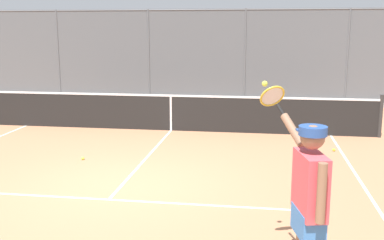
# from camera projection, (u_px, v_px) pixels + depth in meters

# --- Properties ---
(ground_plane) EXTENTS (60.00, 60.00, 0.00)m
(ground_plane) POSITION_uv_depth(u_px,v_px,m) (121.00, 187.00, 7.86)
(ground_plane) COLOR #B27551
(court_line_markings) EXTENTS (8.30, 9.32, 0.01)m
(court_line_markings) POSITION_uv_depth(u_px,v_px,m) (102.00, 207.00, 6.93)
(court_line_markings) COLOR white
(court_line_markings) RESTS_ON ground
(fence_backdrop) EXTENTS (20.50, 1.37, 3.36)m
(fence_backdrop) POSITION_uv_depth(u_px,v_px,m) (199.00, 61.00, 17.17)
(fence_backdrop) COLOR #565B60
(fence_backdrop) RESTS_ON ground
(tennis_net) EXTENTS (10.66, 0.09, 1.07)m
(tennis_net) POSITION_uv_depth(u_px,v_px,m) (171.00, 112.00, 12.11)
(tennis_net) COLOR #2D2D2D
(tennis_net) RESTS_ON ground
(tennis_player) EXTENTS (0.69, 1.38, 2.08)m
(tennis_player) POSITION_uv_depth(u_px,v_px,m) (308.00, 199.00, 4.36)
(tennis_player) COLOR navy
(tennis_player) RESTS_ON ground
(tennis_ball_near_net) EXTENTS (0.07, 0.07, 0.07)m
(tennis_ball_near_net) POSITION_uv_depth(u_px,v_px,m) (334.00, 150.00, 10.12)
(tennis_ball_near_net) COLOR #CCDB33
(tennis_ball_near_net) RESTS_ON ground
(tennis_ball_mid_court) EXTENTS (0.07, 0.07, 0.07)m
(tennis_ball_mid_court) POSITION_uv_depth(u_px,v_px,m) (83.00, 158.00, 9.45)
(tennis_ball_mid_court) COLOR #D6E042
(tennis_ball_mid_court) RESTS_ON ground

